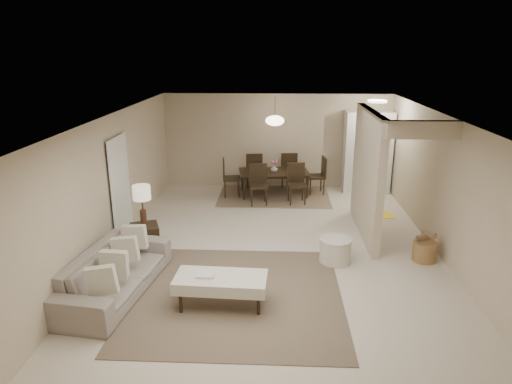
{
  "coord_description": "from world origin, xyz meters",
  "views": [
    {
      "loc": [
        -0.0,
        -7.54,
        3.63
      ],
      "look_at": [
        -0.38,
        0.6,
        1.05
      ],
      "focal_mm": 32.0,
      "sensor_mm": 36.0,
      "label": 1
    }
  ],
  "objects_px": {
    "round_pouf": "(335,250)",
    "side_table": "(145,239)",
    "wicker_basket": "(425,251)",
    "pantry_cabinet": "(367,152)",
    "sofa": "(115,273)",
    "ottoman_bench": "(221,282)",
    "dining_table": "(274,183)"
  },
  "relations": [
    {
      "from": "round_pouf",
      "to": "side_table",
      "type": "bearing_deg",
      "value": 176.1
    },
    {
      "from": "round_pouf",
      "to": "wicker_basket",
      "type": "distance_m",
      "value": 1.61
    },
    {
      "from": "pantry_cabinet",
      "to": "sofa",
      "type": "distance_m",
      "value": 7.34
    },
    {
      "from": "ottoman_bench",
      "to": "dining_table",
      "type": "bearing_deg",
      "value": 85.03
    },
    {
      "from": "pantry_cabinet",
      "to": "dining_table",
      "type": "distance_m",
      "value": 2.56
    },
    {
      "from": "side_table",
      "to": "dining_table",
      "type": "distance_m",
      "value": 4.3
    },
    {
      "from": "ottoman_bench",
      "to": "side_table",
      "type": "relative_size",
      "value": 2.53
    },
    {
      "from": "ottoman_bench",
      "to": "side_table",
      "type": "height_order",
      "value": "side_table"
    },
    {
      "from": "round_pouf",
      "to": "ottoman_bench",
      "type": "bearing_deg",
      "value": -140.29
    },
    {
      "from": "round_pouf",
      "to": "dining_table",
      "type": "xyz_separation_m",
      "value": [
        -1.11,
        3.84,
        0.09
      ]
    },
    {
      "from": "side_table",
      "to": "round_pouf",
      "type": "xyz_separation_m",
      "value": [
        3.46,
        -0.24,
        -0.05
      ]
    },
    {
      "from": "side_table",
      "to": "round_pouf",
      "type": "relative_size",
      "value": 0.95
    },
    {
      "from": "sofa",
      "to": "dining_table",
      "type": "xyz_separation_m",
      "value": [
        2.4,
        5.06,
        -0.04
      ]
    },
    {
      "from": "dining_table",
      "to": "pantry_cabinet",
      "type": "bearing_deg",
      "value": 3.17
    },
    {
      "from": "pantry_cabinet",
      "to": "ottoman_bench",
      "type": "relative_size",
      "value": 1.54
    },
    {
      "from": "side_table",
      "to": "wicker_basket",
      "type": "distance_m",
      "value": 5.06
    },
    {
      "from": "pantry_cabinet",
      "to": "sofa",
      "type": "height_order",
      "value": "pantry_cabinet"
    },
    {
      "from": "dining_table",
      "to": "wicker_basket",
      "type": "bearing_deg",
      "value": -61.2
    },
    {
      "from": "pantry_cabinet",
      "to": "side_table",
      "type": "distance_m",
      "value": 6.29
    },
    {
      "from": "round_pouf",
      "to": "wicker_basket",
      "type": "relative_size",
      "value": 1.36
    },
    {
      "from": "pantry_cabinet",
      "to": "round_pouf",
      "type": "relative_size",
      "value": 3.71
    },
    {
      "from": "sofa",
      "to": "ottoman_bench",
      "type": "distance_m",
      "value": 1.7
    },
    {
      "from": "wicker_basket",
      "to": "side_table",
      "type": "bearing_deg",
      "value": 178.87
    },
    {
      "from": "wicker_basket",
      "to": "dining_table",
      "type": "relative_size",
      "value": 0.24
    },
    {
      "from": "pantry_cabinet",
      "to": "round_pouf",
      "type": "xyz_separation_m",
      "value": [
        -1.29,
        -4.29,
        -0.83
      ]
    },
    {
      "from": "round_pouf",
      "to": "wicker_basket",
      "type": "height_order",
      "value": "round_pouf"
    },
    {
      "from": "pantry_cabinet",
      "to": "ottoman_bench",
      "type": "distance_m",
      "value": 6.64
    },
    {
      "from": "sofa",
      "to": "ottoman_bench",
      "type": "bearing_deg",
      "value": -92.45
    },
    {
      "from": "round_pouf",
      "to": "wicker_basket",
      "type": "bearing_deg",
      "value": 4.88
    },
    {
      "from": "pantry_cabinet",
      "to": "round_pouf",
      "type": "height_order",
      "value": "pantry_cabinet"
    },
    {
      "from": "ottoman_bench",
      "to": "wicker_basket",
      "type": "bearing_deg",
      "value": 28.59
    },
    {
      "from": "ottoman_bench",
      "to": "side_table",
      "type": "bearing_deg",
      "value": 135.29
    }
  ]
}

